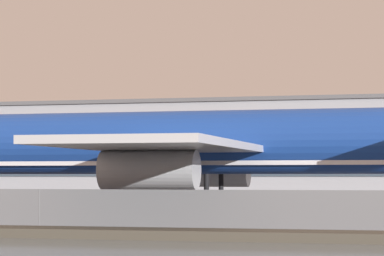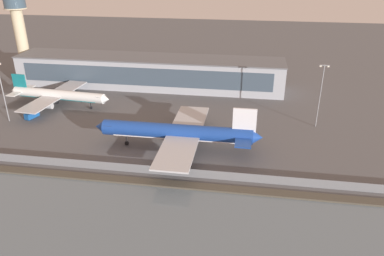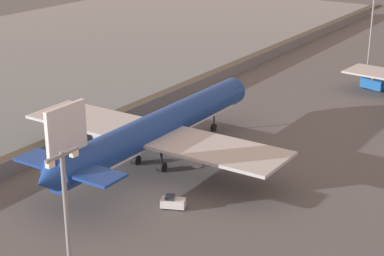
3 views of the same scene
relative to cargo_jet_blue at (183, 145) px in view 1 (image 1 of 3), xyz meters
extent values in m
plane|color=#565659|center=(-4.87, 0.95, -5.54)|extent=(500.00, 500.00, 0.00)
cube|color=#474238|center=(-4.87, -19.55, -5.29)|extent=(320.00, 3.00, 0.50)
cube|color=slate|center=(-4.87, -15.05, -4.30)|extent=(280.00, 0.08, 2.48)
cylinder|color=slate|center=(-4.87, -15.05, -4.30)|extent=(0.10, 0.10, 2.48)
cylinder|color=#193D93|center=(-0.76, 0.00, 0.20)|extent=(45.04, 4.75, 4.69)
cube|color=silver|center=(-0.76, 0.00, -1.08)|extent=(38.29, 3.80, 0.84)
cube|color=#B7BABF|center=(1.48, -10.81, -0.38)|extent=(9.94, 21.63, 0.47)
cube|color=#B7BABF|center=(1.50, 10.81, -0.38)|extent=(9.94, 21.63, 0.47)
cylinder|color=#B7BABF|center=(0.13, -9.08, -1.91)|extent=(6.31, 2.59, 2.58)
cylinder|color=#B7BABF|center=(0.15, 9.08, -1.91)|extent=(6.31, 2.59, 2.58)
cylinder|color=black|center=(2.39, -2.46, -3.51)|extent=(0.37, 0.37, 2.74)
cylinder|color=black|center=(2.39, -2.46, -4.88)|extent=(1.51, 1.06, 1.51)
cylinder|color=black|center=(2.39, 2.46, -3.51)|extent=(0.37, 0.37, 2.74)
cylinder|color=black|center=(2.39, 2.46, -4.88)|extent=(1.51, 1.06, 1.51)
cube|color=white|center=(11.36, 10.81, -4.79)|extent=(2.74, 3.57, 1.11)
cube|color=#283847|center=(11.52, 10.44, -3.99)|extent=(1.62, 1.54, 0.50)
cylinder|color=black|center=(12.38, 10.17, -5.19)|extent=(0.48, 0.73, 0.70)
cylinder|color=black|center=(11.13, 9.63, -5.19)|extent=(0.48, 0.73, 0.70)
cylinder|color=black|center=(11.59, 11.99, -5.19)|extent=(0.48, 0.73, 0.70)
cylinder|color=black|center=(10.35, 11.45, -5.19)|extent=(0.48, 0.73, 0.70)
cube|color=#9EA3AD|center=(-24.24, 56.62, 0.86)|extent=(116.64, 17.70, 12.79)
cube|color=#3D4C5B|center=(-24.24, 47.69, 1.50)|extent=(107.31, 0.16, 7.67)
cube|color=#5B5E63|center=(-24.24, 56.62, 7.50)|extent=(117.24, 18.30, 0.50)
camera|label=1|loc=(16.87, -65.17, -2.26)|focal=85.00mm
camera|label=2|loc=(19.35, -98.43, 48.04)|focal=35.00mm
camera|label=3|loc=(73.36, 54.44, 33.36)|focal=60.00mm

